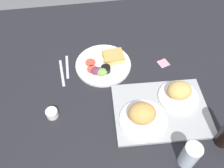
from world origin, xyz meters
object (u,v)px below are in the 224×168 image
(serving_tray, at_px, (161,110))
(bread_plate_far, at_px, (143,116))
(sticky_note, at_px, (163,63))
(plate_with_salad, at_px, (104,64))
(drinking_glass, at_px, (190,155))
(bread_plate_near, at_px, (179,93))
(knife, at_px, (62,73))
(espresso_cup, at_px, (52,113))
(fork, at_px, (67,67))

(serving_tray, height_order, bread_plate_far, bread_plate_far)
(sticky_note, bearing_deg, plate_with_salad, -4.72)
(drinking_glass, height_order, sticky_note, drinking_glass)
(bread_plate_far, distance_m, drinking_glass, 0.25)
(bread_plate_near, distance_m, drinking_glass, 0.31)
(plate_with_salad, distance_m, knife, 0.24)
(knife, bearing_deg, serving_tray, 51.04)
(serving_tray, xyz_separation_m, bread_plate_far, (0.11, 0.04, 0.05))
(knife, distance_m, sticky_note, 0.57)
(drinking_glass, relative_size, sticky_note, 2.45)
(espresso_cup, bearing_deg, sticky_note, -157.97)
(fork, bearing_deg, drinking_glass, 37.66)
(plate_with_salad, relative_size, knife, 1.61)
(bread_plate_far, height_order, drinking_glass, drinking_glass)
(espresso_cup, xyz_separation_m, knife, (-0.05, -0.26, -0.02))
(espresso_cup, relative_size, knife, 0.29)
(bread_plate_near, bearing_deg, knife, -24.30)
(fork, relative_size, knife, 0.89)
(drinking_glass, height_order, espresso_cup, drinking_glass)
(plate_with_salad, distance_m, fork, 0.21)
(plate_with_salad, bearing_deg, bread_plate_near, 140.56)
(bread_plate_near, height_order, plate_with_salad, bread_plate_near)
(serving_tray, xyz_separation_m, fork, (0.44, -0.35, -0.01))
(espresso_cup, bearing_deg, bread_plate_far, 167.06)
(drinking_glass, relative_size, knife, 0.72)
(knife, bearing_deg, fork, 137.81)
(plate_with_salad, height_order, fork, plate_with_salad)
(plate_with_salad, relative_size, fork, 1.80)
(knife, bearing_deg, plate_with_salad, 88.54)
(plate_with_salad, height_order, sticky_note, plate_with_salad)
(serving_tray, xyz_separation_m, plate_with_salad, (0.23, -0.33, 0.01))
(plate_with_salad, xyz_separation_m, knife, (0.24, 0.02, -0.01))
(espresso_cup, bearing_deg, drinking_glass, 151.26)
(bread_plate_far, distance_m, sticky_note, 0.40)
(bread_plate_near, xyz_separation_m, fork, (0.54, -0.30, -0.05))
(knife, bearing_deg, bread_plate_far, 40.28)
(sticky_note, bearing_deg, drinking_glass, 83.50)
(plate_with_salad, xyz_separation_m, drinking_glass, (-0.27, 0.58, 0.05))
(knife, bearing_deg, espresso_cup, -15.69)
(bread_plate_near, distance_m, bread_plate_far, 0.23)
(bread_plate_far, xyz_separation_m, knife, (0.36, -0.36, -0.05))
(serving_tray, bearing_deg, espresso_cup, -5.59)
(fork, distance_m, knife, 0.05)
(bread_plate_near, relative_size, drinking_glass, 1.43)
(bread_plate_near, height_order, drinking_glass, drinking_glass)
(espresso_cup, bearing_deg, serving_tray, 174.41)
(drinking_glass, xyz_separation_m, knife, (0.51, -0.56, -0.07))
(plate_with_salad, bearing_deg, knife, 3.86)
(bread_plate_near, bearing_deg, fork, -28.86)
(serving_tray, relative_size, bread_plate_far, 2.05)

